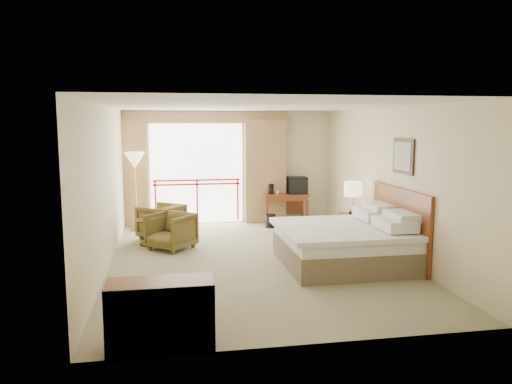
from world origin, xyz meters
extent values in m
plane|color=gray|center=(0.00, 0.00, 0.00)|extent=(7.00, 7.00, 0.00)
plane|color=white|center=(0.00, 0.00, 2.70)|extent=(7.00, 7.00, 0.00)
plane|color=beige|center=(0.00, 3.50, 1.35)|extent=(5.00, 0.00, 5.00)
plane|color=beige|center=(0.00, -3.50, 1.35)|extent=(5.00, 0.00, 5.00)
plane|color=beige|center=(-2.50, 0.00, 1.35)|extent=(0.00, 7.00, 7.00)
plane|color=beige|center=(2.50, 0.00, 1.35)|extent=(0.00, 7.00, 7.00)
plane|color=white|center=(-0.80, 3.48, 1.20)|extent=(2.40, 0.00, 2.40)
cube|color=red|center=(-0.80, 3.46, 0.95)|extent=(2.09, 0.03, 0.04)
cube|color=red|center=(-0.80, 3.46, 1.05)|extent=(2.09, 0.03, 0.04)
cube|color=red|center=(-1.79, 3.46, 0.55)|extent=(0.04, 0.03, 1.00)
cube|color=red|center=(-0.80, 3.46, 0.55)|extent=(0.04, 0.03, 1.00)
cube|color=red|center=(0.19, 3.46, 0.55)|extent=(0.04, 0.03, 1.00)
cube|color=#99704C|center=(-2.45, 3.35, 1.25)|extent=(1.00, 0.26, 2.50)
cube|color=#99704C|center=(0.85, 3.35, 1.25)|extent=(1.00, 0.26, 2.50)
cube|color=#99704C|center=(-0.80, 3.38, 2.55)|extent=(4.40, 0.22, 0.28)
cube|color=silver|center=(1.30, 3.47, 2.35)|extent=(0.50, 0.04, 0.50)
cube|color=brown|center=(1.45, -0.60, 0.20)|extent=(2.05, 2.00, 0.40)
cube|color=white|center=(1.45, -0.60, 0.50)|extent=(2.01, 1.96, 0.22)
cube|color=white|center=(1.40, -0.60, 0.63)|extent=(2.09, 2.06, 0.08)
cube|color=white|center=(2.15, -1.05, 0.78)|extent=(0.50, 0.75, 0.18)
cube|color=white|center=(2.15, -0.15, 0.78)|extent=(0.50, 0.75, 0.18)
cube|color=white|center=(2.28, -1.05, 0.90)|extent=(0.40, 0.70, 0.14)
cube|color=white|center=(2.28, -0.15, 0.90)|extent=(0.40, 0.70, 0.14)
cube|color=#642B14|center=(2.46, -0.60, 0.65)|extent=(0.06, 2.10, 1.30)
cube|color=black|center=(2.48, -0.60, 1.85)|extent=(0.03, 0.72, 0.60)
cube|color=silver|center=(2.46, -0.60, 1.85)|extent=(0.01, 0.60, 0.48)
cube|color=#642B14|center=(2.14, 0.78, 0.31)|extent=(0.44, 0.52, 0.61)
cylinder|color=tan|center=(2.14, 0.83, 0.65)|extent=(0.15, 0.15, 0.04)
cylinder|color=tan|center=(2.14, 0.83, 0.84)|extent=(0.03, 0.03, 0.37)
cylinder|color=#FFE5B2|center=(2.14, 0.83, 1.11)|extent=(0.35, 0.35, 0.29)
cube|color=black|center=(2.09, 0.63, 0.65)|extent=(0.22, 0.20, 0.08)
cube|color=#642B14|center=(1.31, 3.18, 0.68)|extent=(1.08, 0.52, 0.05)
cube|color=#642B14|center=(0.82, 2.95, 0.33)|extent=(0.05, 0.05, 0.67)
cube|color=#642B14|center=(1.81, 2.95, 0.33)|extent=(0.05, 0.05, 0.67)
cube|color=#642B14|center=(0.82, 3.40, 0.33)|extent=(0.05, 0.05, 0.67)
cube|color=#642B14|center=(1.81, 3.40, 0.33)|extent=(0.05, 0.05, 0.67)
cube|color=#642B14|center=(1.31, 3.40, 0.41)|extent=(0.99, 0.03, 0.50)
cube|color=#642B14|center=(1.31, 2.94, 0.61)|extent=(0.99, 0.03, 0.11)
cube|color=black|center=(1.61, 3.18, 0.91)|extent=(0.45, 0.35, 0.41)
cube|color=black|center=(1.61, 3.00, 0.91)|extent=(0.41, 0.02, 0.33)
cylinder|color=black|center=(0.96, 3.18, 0.83)|extent=(0.14, 0.14, 0.25)
cylinder|color=white|center=(1.11, 3.13, 0.75)|extent=(0.08, 0.08, 0.10)
cylinder|color=black|center=(0.84, 2.64, 0.15)|extent=(0.26, 0.26, 0.31)
imported|color=#4C3F1C|center=(-1.65, 1.95, 0.00)|extent=(1.11, 1.10, 0.73)
imported|color=#4C3F1C|center=(-1.45, 1.01, 0.00)|extent=(1.07, 1.08, 0.70)
cylinder|color=black|center=(-1.90, 1.41, 0.50)|extent=(0.47, 0.47, 0.04)
cylinder|color=black|center=(-1.90, 1.41, 0.26)|extent=(0.06, 0.06, 0.47)
cylinder|color=black|center=(-1.90, 1.41, 0.02)|extent=(0.34, 0.34, 0.03)
imported|color=white|center=(-1.90, 1.41, 0.52)|extent=(0.21, 0.24, 0.02)
cylinder|color=tan|center=(-2.20, 2.82, 0.02)|extent=(0.29, 0.29, 0.03)
cylinder|color=tan|center=(-2.20, 2.82, 0.77)|extent=(0.03, 0.03, 1.54)
cone|color=#FFE5B2|center=(-2.20, 2.82, 1.59)|extent=(0.45, 0.45, 0.36)
cube|color=#642B14|center=(-1.59, -3.32, 0.38)|extent=(1.13, 0.47, 0.75)
cube|color=black|center=(-1.59, -3.56, 0.38)|extent=(1.03, 0.02, 0.66)
camera|label=1|loc=(-1.48, -8.51, 2.41)|focal=35.00mm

